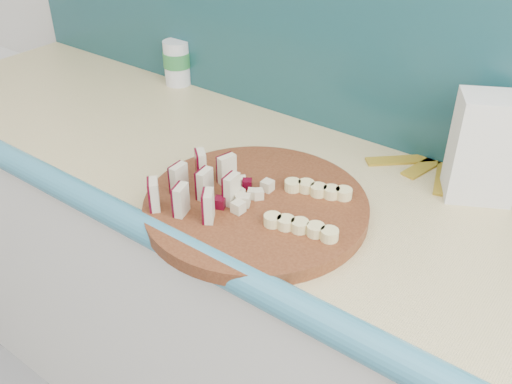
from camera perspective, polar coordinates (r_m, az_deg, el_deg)
The scene contains 9 objects.
kitchen_counter at distance 1.55m, azimuth 0.37°, elevation -12.55°, with size 2.20×0.63×0.91m.
backsplash at distance 1.38m, azimuth 7.93°, elevation 15.88°, with size 2.20×0.02×0.50m, color teal.
cutting_board at distance 1.13m, azimuth 0.00°, elevation -1.44°, with size 0.44×0.44×0.03m, color #471F0F.
apple_wedges at distance 1.12m, azimuth -5.81°, elevation 0.69°, with size 0.14×0.20×0.06m.
apple_chunks at distance 1.12m, azimuth -1.38°, elevation -0.12°, with size 0.07×0.08×0.02m.
banana_slices at distance 1.09m, azimuth 5.39°, elevation -1.51°, with size 0.17×0.19×0.02m.
flour_bag at distance 1.22m, azimuth 21.95°, elevation 4.10°, with size 0.13×0.09×0.22m, color silver.
canister at distance 1.71m, azimuth -7.91°, elevation 12.77°, with size 0.08×0.08×0.13m.
banana_peel at distance 1.33m, azimuth 16.40°, elevation 2.41°, with size 0.22×0.19×0.01m.
Camera 1 is at (0.74, 0.63, 1.57)m, focal length 40.00 mm.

